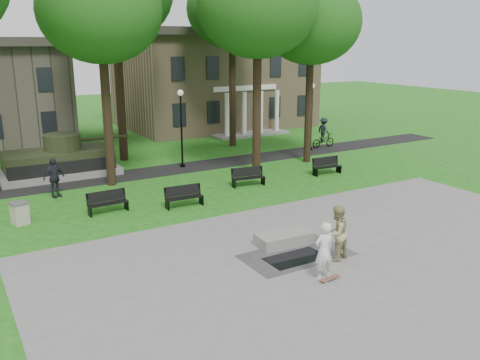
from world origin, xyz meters
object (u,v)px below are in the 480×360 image
object	(u,v)px
friend_watching	(337,233)
concrete_block	(285,239)
cyclist	(323,135)
park_bench_0	(107,201)
skateboarder	(324,251)
trash_bin	(20,213)

from	to	relation	value
friend_watching	concrete_block	bearing A→B (deg)	-83.34
friend_watching	cyclist	distance (m)	20.07
cyclist	park_bench_0	bearing A→B (deg)	108.09
skateboarder	park_bench_0	distance (m)	11.00
concrete_block	park_bench_0	world-z (taller)	park_bench_0
friend_watching	park_bench_0	bearing A→B (deg)	-72.53
concrete_block	park_bench_0	distance (m)	8.59
friend_watching	trash_bin	size ratio (longest dim) A/B	2.08
cyclist	concrete_block	bearing A→B (deg)	134.19
skateboarder	cyclist	xyz separation A→B (m)	(13.84, 16.68, -0.10)
concrete_block	friend_watching	bearing A→B (deg)	-70.44
trash_bin	skateboarder	bearing A→B (deg)	-54.15
concrete_block	friend_watching	distance (m)	2.32
concrete_block	park_bench_0	bearing A→B (deg)	123.10
park_bench_0	concrete_block	bearing A→B (deg)	-59.39
concrete_block	trash_bin	bearing A→B (deg)	137.53
cyclist	park_bench_0	world-z (taller)	cyclist
skateboarder	trash_bin	distance (m)	13.13
cyclist	park_bench_0	xyz separation A→B (m)	(-17.89, -6.47, -0.37)
friend_watching	cyclist	xyz separation A→B (m)	(12.47, 15.72, -0.13)
friend_watching	trash_bin	bearing A→B (deg)	-59.80
cyclist	friend_watching	bearing A→B (deg)	139.78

